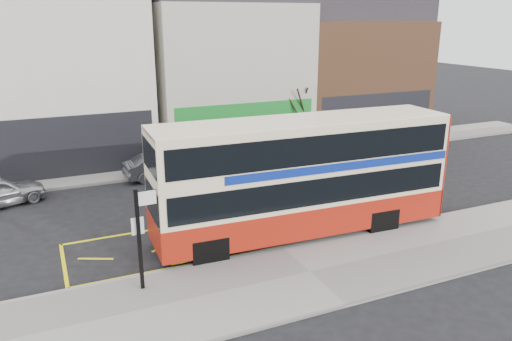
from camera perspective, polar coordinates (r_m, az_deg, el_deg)
name	(u,v)px	position (r m, az deg, el deg)	size (l,w,h in m)	color
ground	(277,246)	(17.86, 2.42, -8.63)	(120.00, 120.00, 0.00)	black
pavement	(310,273)	(16.03, 6.14, -11.62)	(40.00, 4.00, 0.15)	gray
kerb	(282,249)	(17.53, 2.97, -8.89)	(40.00, 0.15, 0.15)	gray
far_pavement	(188,164)	(27.49, -7.77, 0.73)	(50.00, 3.00, 0.15)	gray
road_markings	(259,229)	(19.17, 0.29, -6.73)	(14.00, 3.40, 0.01)	#FFEE0D
terrace_left	(65,64)	(29.53, -20.97, 11.29)	(8.00, 8.01, 11.80)	silver
terrace_green_shop	(221,63)	(31.38, -3.99, 12.17)	(9.00, 8.01, 11.30)	beige
terrace_right	(345,66)	(35.51, 10.09, 11.72)	(9.00, 8.01, 10.30)	#925B3A
double_decker_bus	(303,175)	(18.08, 5.40, -0.57)	(10.97, 2.90, 4.35)	#FFEAC2
bus_stop_post	(141,230)	(14.60, -13.05, -6.61)	(0.77, 0.14, 3.07)	black
car_grey	(163,165)	(25.50, -10.58, 0.60)	(1.34, 3.84, 1.27)	#484A50
car_white	(358,139)	(30.65, 11.63, 3.52)	(2.06, 5.06, 1.47)	white
street_tree_right	(294,95)	(29.63, 4.32, 8.56)	(2.29, 2.29, 4.95)	#332216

